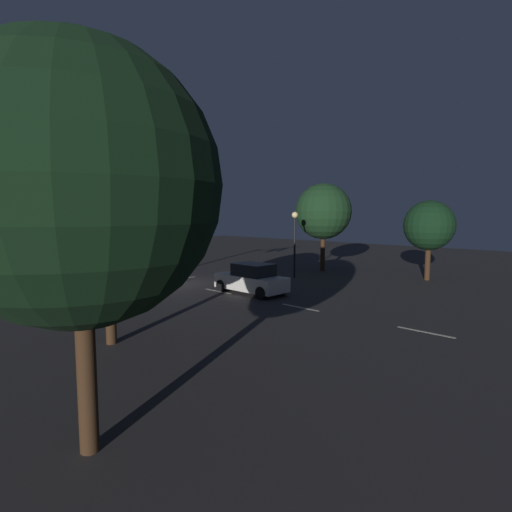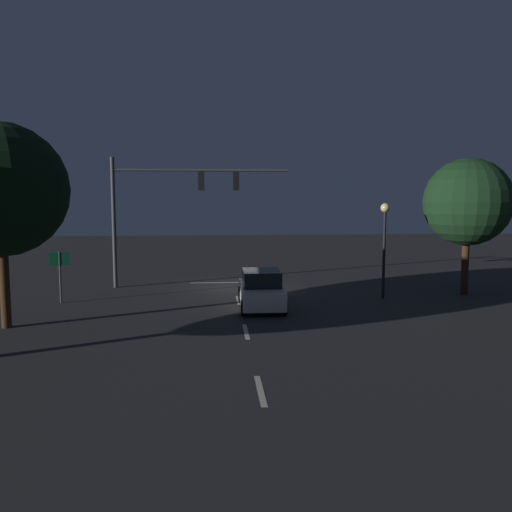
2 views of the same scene
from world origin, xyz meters
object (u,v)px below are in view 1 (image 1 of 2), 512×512
at_px(traffic_signal_assembly, 125,206).
at_px(street_lamp_left_kerb, 295,231).
at_px(route_sign, 73,278).
at_px(tree_left_far, 429,226).
at_px(tree_right_near, 79,186).
at_px(tree_right_far, 106,194).
at_px(tree_left_near, 323,211).
at_px(car_approaching, 252,279).

bearing_deg(traffic_signal_assembly, street_lamp_left_kerb, 158.07).
height_order(route_sign, tree_left_far, tree_left_far).
xyz_separation_m(route_sign, tree_right_near, (4.17, 10.60, 3.28)).
bearing_deg(tree_right_far, traffic_signal_assembly, -121.93).
relative_size(traffic_signal_assembly, tree_left_far, 1.77).
bearing_deg(tree_left_near, tree_right_near, 25.18).
xyz_separation_m(route_sign, tree_left_near, (-19.67, -0.62, 2.89)).
bearing_deg(car_approaching, traffic_signal_assembly, -53.94).
distance_m(street_lamp_left_kerb, tree_left_far, 8.95).
bearing_deg(street_lamp_left_kerb, tree_right_near, 28.41).
distance_m(car_approaching, tree_left_far, 13.03).
xyz_separation_m(street_lamp_left_kerb, route_sign, (15.26, -0.08, -1.53)).
bearing_deg(tree_right_near, tree_left_near, -154.82).
height_order(route_sign, tree_right_near, tree_right_near).
height_order(route_sign, tree_right_far, tree_right_far).
height_order(car_approaching, tree_left_near, tree_left_near).
xyz_separation_m(traffic_signal_assembly, tree_left_near, (-14.87, 3.52, -0.30)).
relative_size(street_lamp_left_kerb, tree_right_near, 0.60).
bearing_deg(tree_right_far, car_approaching, -163.92).
height_order(traffic_signal_assembly, route_sign, traffic_signal_assembly).
height_order(tree_right_near, tree_right_far, tree_right_far).
bearing_deg(street_lamp_left_kerb, route_sign, -0.30).
bearing_deg(route_sign, tree_right_near, 68.51).
distance_m(car_approaching, route_sign, 9.40).
xyz_separation_m(street_lamp_left_kerb, tree_right_far, (15.97, 4.63, 1.89)).
bearing_deg(street_lamp_left_kerb, tree_left_far, 127.49).
xyz_separation_m(traffic_signal_assembly, tree_left_far, (-15.91, 11.31, -1.25)).
distance_m(traffic_signal_assembly, tree_left_near, 15.28).
bearing_deg(tree_left_near, car_approaching, 13.26).
relative_size(car_approaching, tree_left_far, 0.82).
bearing_deg(route_sign, tree_left_near, -178.21).
distance_m(car_approaching, tree_right_near, 16.49).
bearing_deg(street_lamp_left_kerb, tree_right_far, 16.15).
height_order(car_approaching, street_lamp_left_kerb, street_lamp_left_kerb).
relative_size(route_sign, tree_left_near, 0.35).
relative_size(car_approaching, tree_right_near, 0.58).
bearing_deg(route_sign, car_approaching, 168.52).
distance_m(car_approaching, tree_right_far, 11.16).
height_order(tree_left_far, tree_right_far, tree_right_far).
height_order(street_lamp_left_kerb, tree_left_near, tree_left_near).
relative_size(tree_left_near, tree_right_far, 0.89).
relative_size(traffic_signal_assembly, street_lamp_left_kerb, 2.06).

